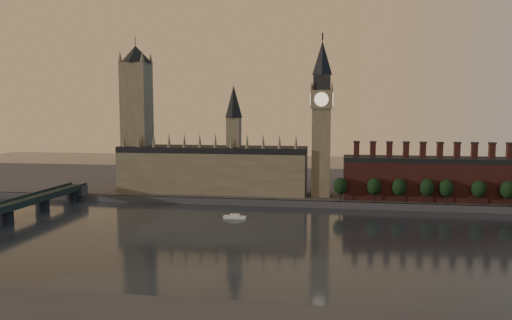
# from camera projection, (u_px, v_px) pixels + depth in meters

# --- Properties ---
(ground) EXTENTS (900.00, 900.00, 0.00)m
(ground) POSITION_uv_depth(u_px,v_px,m) (291.00, 245.00, 226.78)
(ground) COLOR black
(ground) RESTS_ON ground
(north_bank) EXTENTS (900.00, 182.00, 4.00)m
(north_bank) POSITION_uv_depth(u_px,v_px,m) (311.00, 184.00, 401.55)
(north_bank) COLOR #49494E
(north_bank) RESTS_ON ground
(palace_of_westminster) EXTENTS (130.00, 30.30, 74.00)m
(palace_of_westminster) POSITION_uv_depth(u_px,v_px,m) (214.00, 167.00, 347.69)
(palace_of_westminster) COLOR gray
(palace_of_westminster) RESTS_ON north_bank
(victoria_tower) EXTENTS (24.00, 24.00, 108.00)m
(victoria_tower) POSITION_uv_depth(u_px,v_px,m) (137.00, 113.00, 352.82)
(victoria_tower) COLOR gray
(victoria_tower) RESTS_ON north_bank
(big_ben) EXTENTS (15.00, 15.00, 107.00)m
(big_ben) POSITION_uv_depth(u_px,v_px,m) (322.00, 117.00, 327.73)
(big_ben) COLOR gray
(big_ben) RESTS_ON north_bank
(chimney_block) EXTENTS (110.00, 25.00, 37.00)m
(chimney_block) POSITION_uv_depth(u_px,v_px,m) (430.00, 178.00, 320.58)
(chimney_block) COLOR #5B2823
(chimney_block) RESTS_ON north_bank
(embankment_tree_0) EXTENTS (8.60, 8.60, 14.88)m
(embankment_tree_0) POSITION_uv_depth(u_px,v_px,m) (340.00, 186.00, 313.94)
(embankment_tree_0) COLOR black
(embankment_tree_0) RESTS_ON north_bank
(embankment_tree_1) EXTENTS (8.60, 8.60, 14.88)m
(embankment_tree_1) POSITION_uv_depth(u_px,v_px,m) (374.00, 187.00, 311.71)
(embankment_tree_1) COLOR black
(embankment_tree_1) RESTS_ON north_bank
(embankment_tree_2) EXTENTS (8.60, 8.60, 14.88)m
(embankment_tree_2) POSITION_uv_depth(u_px,v_px,m) (399.00, 187.00, 309.88)
(embankment_tree_2) COLOR black
(embankment_tree_2) RESTS_ON north_bank
(embankment_tree_3) EXTENTS (8.60, 8.60, 14.88)m
(embankment_tree_3) POSITION_uv_depth(u_px,v_px,m) (427.00, 188.00, 307.18)
(embankment_tree_3) COLOR black
(embankment_tree_3) RESTS_ON north_bank
(embankment_tree_4) EXTENTS (8.60, 8.60, 14.88)m
(embankment_tree_4) POSITION_uv_depth(u_px,v_px,m) (446.00, 188.00, 305.17)
(embankment_tree_4) COLOR black
(embankment_tree_4) RESTS_ON north_bank
(embankment_tree_5) EXTENTS (8.60, 8.60, 14.88)m
(embankment_tree_5) POSITION_uv_depth(u_px,v_px,m) (479.00, 189.00, 301.62)
(embankment_tree_5) COLOR black
(embankment_tree_5) RESTS_ON north_bank
(embankment_tree_6) EXTENTS (8.60, 8.60, 14.88)m
(embankment_tree_6) POSITION_uv_depth(u_px,v_px,m) (508.00, 190.00, 298.73)
(embankment_tree_6) COLOR black
(embankment_tree_6) RESTS_ON north_bank
(river_boat) EXTENTS (13.00, 4.27, 2.57)m
(river_boat) POSITION_uv_depth(u_px,v_px,m) (235.00, 217.00, 281.66)
(river_boat) COLOR silver
(river_boat) RESTS_ON ground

